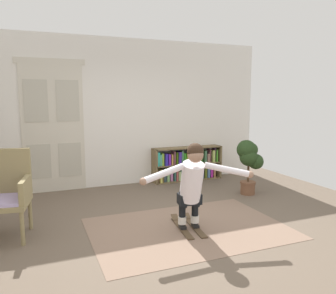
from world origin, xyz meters
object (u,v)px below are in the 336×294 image
object	(u,v)px
wicker_chair	(4,192)
skis_pair	(188,226)
person_skier	(192,180)
potted_plant	(249,159)
bookshelf	(186,165)

from	to	relation	value
wicker_chair	skis_pair	world-z (taller)	wicker_chair
skis_pair	person_skier	distance (m)	0.69
potted_plant	person_skier	size ratio (longest dim) A/B	0.69
bookshelf	potted_plant	size ratio (longest dim) A/B	1.52
wicker_chair	person_skier	bearing A→B (deg)	-19.11
bookshelf	skis_pair	bearing A→B (deg)	-114.42
potted_plant	person_skier	xyz separation A→B (m)	(-1.71, -1.17, 0.04)
potted_plant	person_skier	bearing A→B (deg)	-145.65
bookshelf	skis_pair	world-z (taller)	bookshelf
person_skier	skis_pair	bearing A→B (deg)	83.07
bookshelf	skis_pair	size ratio (longest dim) A/B	1.88
wicker_chair	potted_plant	xyz separation A→B (m)	(3.95, 0.39, 0.08)
potted_plant	skis_pair	bearing A→B (deg)	-149.20
wicker_chair	person_skier	distance (m)	2.37
wicker_chair	potted_plant	bearing A→B (deg)	5.65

